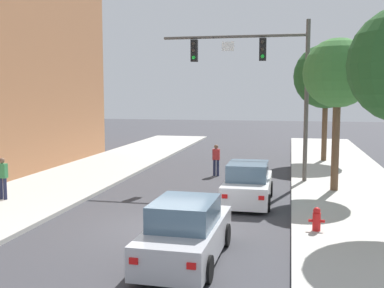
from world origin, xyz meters
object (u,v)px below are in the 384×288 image
object	(u,v)px
car_lead_white	(248,185)
car_following_silver	(186,233)
traffic_signal_mast	(264,70)
street_tree_third	(326,77)
street_tree_second	(338,74)
pedestrian_crossing_road	(216,159)
fire_hydrant	(317,219)
pedestrian_sidewalk_left_walker	(2,176)

from	to	relation	value
car_lead_white	car_following_silver	size ratio (longest dim) A/B	0.99
traffic_signal_mast	street_tree_third	xyz separation A→B (m)	(3.33, 7.18, -0.07)
street_tree_second	car_following_silver	bearing A→B (deg)	-115.95
pedestrian_crossing_road	street_tree_second	world-z (taller)	street_tree_second
street_tree_second	fire_hydrant	bearing A→B (deg)	-99.54
car_lead_white	pedestrian_sidewalk_left_walker	size ratio (longest dim) A/B	2.59
fire_hydrant	street_tree_third	bearing A→B (deg)	85.47
traffic_signal_mast	pedestrian_crossing_road	xyz separation A→B (m)	(-2.46, 1.20, -4.45)
car_following_silver	pedestrian_crossing_road	world-z (taller)	pedestrian_crossing_road
street_tree_second	street_tree_third	size ratio (longest dim) A/B	0.90
car_following_silver	street_tree_third	xyz separation A→B (m)	(4.60, 18.22, 4.57)
pedestrian_crossing_road	car_lead_white	bearing A→B (deg)	-68.88
fire_hydrant	street_tree_second	size ratio (longest dim) A/B	0.11
street_tree_second	street_tree_third	bearing A→B (deg)	88.96
traffic_signal_mast	street_tree_third	size ratio (longest dim) A/B	1.05
traffic_signal_mast	street_tree_third	distance (m)	7.91
traffic_signal_mast	car_lead_white	xyz separation A→B (m)	(-0.30, -4.38, -4.64)
pedestrian_sidewalk_left_walker	traffic_signal_mast	bearing A→B (deg)	33.85
traffic_signal_mast	car_following_silver	world-z (taller)	traffic_signal_mast
car_lead_white	car_following_silver	bearing A→B (deg)	-98.32
traffic_signal_mast	street_tree_third	world-z (taller)	traffic_signal_mast
car_following_silver	car_lead_white	bearing A→B (deg)	81.68
pedestrian_sidewalk_left_walker	street_tree_second	world-z (taller)	street_tree_second
pedestrian_sidewalk_left_walker	street_tree_second	size ratio (longest dim) A/B	0.26
car_following_silver	pedestrian_sidewalk_left_walker	xyz separation A→B (m)	(-8.36, 4.58, 0.34)
pedestrian_crossing_road	street_tree_third	distance (m)	9.40
car_lead_white	pedestrian_crossing_road	size ratio (longest dim) A/B	2.59
car_following_silver	pedestrian_sidewalk_left_walker	world-z (taller)	pedestrian_sidewalk_left_walker
pedestrian_crossing_road	street_tree_second	xyz separation A→B (m)	(5.62, -3.13, 4.16)
car_following_silver	street_tree_third	size ratio (longest dim) A/B	0.60
car_following_silver	fire_hydrant	xyz separation A→B (m)	(3.38, 2.86, -0.22)
car_lead_white	car_following_silver	world-z (taller)	same
pedestrian_sidewalk_left_walker	car_following_silver	bearing A→B (deg)	-28.71
car_following_silver	street_tree_second	bearing A→B (deg)	64.05
street_tree_third	car_lead_white	bearing A→B (deg)	-107.44
pedestrian_sidewalk_left_walker	street_tree_third	bearing A→B (deg)	46.45
car_following_silver	pedestrian_crossing_road	xyz separation A→B (m)	(-1.18, 12.24, 0.19)
traffic_signal_mast	car_following_silver	size ratio (longest dim) A/B	1.76
car_following_silver	fire_hydrant	size ratio (longest dim) A/B	5.93
car_lead_white	pedestrian_sidewalk_left_walker	bearing A→B (deg)	-167.40
fire_hydrant	street_tree_second	xyz separation A→B (m)	(1.05, 6.26, 4.57)
car_lead_white	street_tree_second	world-z (taller)	street_tree_second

